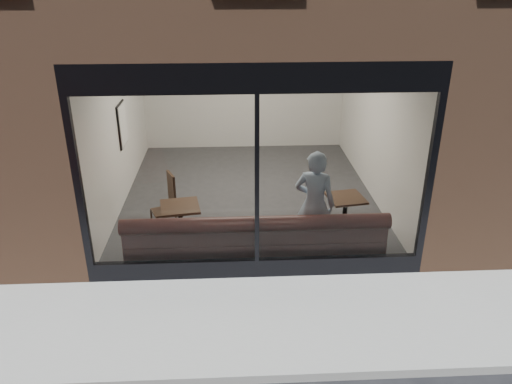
{
  "coord_description": "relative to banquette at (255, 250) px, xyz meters",
  "views": [
    {
      "loc": [
        -0.35,
        -4.31,
        4.3
      ],
      "look_at": [
        0.01,
        2.4,
        1.24
      ],
      "focal_mm": 35.0,
      "sensor_mm": 36.0,
      "label": 1
    }
  ],
  "objects": [
    {
      "name": "ground",
      "position": [
        0.0,
        -2.45,
        -0.23
      ],
      "size": [
        120.0,
        120.0,
        0.0
      ],
      "primitive_type": "plane",
      "color": "black",
      "rests_on": "ground"
    },
    {
      "name": "sidewalk_near",
      "position": [
        0.0,
        -1.45,
        -0.22
      ],
      "size": [
        40.0,
        2.0,
        0.01
      ],
      "primitive_type": "cube",
      "color": "gray",
      "rests_on": "ground"
    },
    {
      "name": "kerb_near",
      "position": [
        0.0,
        -2.5,
        -0.17
      ],
      "size": [
        40.0,
        0.1,
        0.12
      ],
      "primitive_type": "cube",
      "color": "gray",
      "rests_on": "ground"
    },
    {
      "name": "host_building_pier_left",
      "position": [
        -3.75,
        5.55,
        1.38
      ],
      "size": [
        2.5,
        12.0,
        3.2
      ],
      "primitive_type": "cube",
      "color": "brown",
      "rests_on": "ground"
    },
    {
      "name": "host_building_pier_right",
      "position": [
        3.75,
        5.55,
        1.38
      ],
      "size": [
        2.5,
        12.0,
        3.2
      ],
      "primitive_type": "cube",
      "color": "brown",
      "rests_on": "ground"
    },
    {
      "name": "host_building_backfill",
      "position": [
        0.0,
        8.55,
        1.38
      ],
      "size": [
        5.0,
        6.0,
        3.2
      ],
      "primitive_type": "cube",
      "color": "brown",
      "rests_on": "ground"
    },
    {
      "name": "cafe_floor",
      "position": [
        0.0,
        2.55,
        -0.21
      ],
      "size": [
        6.0,
        6.0,
        0.0
      ],
      "primitive_type": "plane",
      "color": "#2D2D30",
      "rests_on": "ground"
    },
    {
      "name": "cafe_ceiling",
      "position": [
        0.0,
        2.55,
        2.97
      ],
      "size": [
        6.0,
        6.0,
        0.0
      ],
      "primitive_type": "plane",
      "rotation": [
        3.14,
        0.0,
        0.0
      ],
      "color": "white",
      "rests_on": "host_building_upper"
    },
    {
      "name": "cafe_wall_back",
      "position": [
        0.0,
        5.54,
        1.37
      ],
      "size": [
        5.0,
        0.0,
        5.0
      ],
      "primitive_type": "plane",
      "rotation": [
        1.57,
        0.0,
        0.0
      ],
      "color": "silver",
      "rests_on": "ground"
    },
    {
      "name": "cafe_wall_left",
      "position": [
        -2.49,
        2.55,
        1.37
      ],
      "size": [
        0.0,
        6.0,
        6.0
      ],
      "primitive_type": "plane",
      "rotation": [
        1.57,
        0.0,
        1.57
      ],
      "color": "silver",
      "rests_on": "ground"
    },
    {
      "name": "cafe_wall_right",
      "position": [
        2.49,
        2.55,
        1.37
      ],
      "size": [
        0.0,
        6.0,
        6.0
      ],
      "primitive_type": "plane",
      "rotation": [
        1.57,
        0.0,
        -1.57
      ],
      "color": "silver",
      "rests_on": "ground"
    },
    {
      "name": "storefront_kick",
      "position": [
        0.0,
        -0.4,
        -0.08
      ],
      "size": [
        5.0,
        0.1,
        0.3
      ],
      "primitive_type": "cube",
      "color": "black",
      "rests_on": "ground"
    },
    {
      "name": "storefront_header",
      "position": [
        0.0,
        -0.4,
        2.77
      ],
      "size": [
        5.0,
        0.1,
        0.4
      ],
      "primitive_type": "cube",
      "color": "black",
      "rests_on": "host_building_upper"
    },
    {
      "name": "storefront_mullion",
      "position": [
        0.0,
        -0.4,
        1.32
      ],
      "size": [
        0.06,
        0.1,
        2.5
      ],
      "primitive_type": "cube",
      "color": "black",
      "rests_on": "storefront_kick"
    },
    {
      "name": "storefront_glass",
      "position": [
        0.0,
        -0.43,
        1.33
      ],
      "size": [
        4.8,
        0.0,
        4.8
      ],
      "primitive_type": "plane",
      "rotation": [
        1.57,
        0.0,
        0.0
      ],
      "color": "white",
      "rests_on": "storefront_kick"
    },
    {
      "name": "banquette",
      "position": [
        0.0,
        0.0,
        0.0
      ],
      "size": [
        4.0,
        0.55,
        0.45
      ],
      "primitive_type": "cube",
      "color": "#3A1715",
      "rests_on": "cafe_floor"
    },
    {
      "name": "person",
      "position": [
        0.94,
        0.24,
        0.66
      ],
      "size": [
        0.75,
        0.63,
        1.76
      ],
      "primitive_type": "imported",
      "rotation": [
        0.0,
        0.0,
        2.77
      ],
      "color": "#9AB2CC",
      "rests_on": "cafe_floor"
    },
    {
      "name": "cafe_table_left",
      "position": [
        -1.2,
        0.55,
        0.52
      ],
      "size": [
        0.71,
        0.71,
        0.04
      ],
      "primitive_type": "cube",
      "rotation": [
        0.0,
        0.0,
        0.16
      ],
      "color": "#321F13",
      "rests_on": "cafe_floor"
    },
    {
      "name": "cafe_table_right",
      "position": [
        1.56,
        0.74,
        0.52
      ],
      "size": [
        0.67,
        0.67,
        0.04
      ],
      "primitive_type": "cube",
      "rotation": [
        0.0,
        0.0,
        0.16
      ],
      "color": "#321F13",
      "rests_on": "cafe_floor"
    },
    {
      "name": "cafe_chair_left",
      "position": [
        -1.61,
        1.4,
        0.01
      ],
      "size": [
        0.49,
        0.49,
        0.04
      ],
      "primitive_type": "cube",
      "rotation": [
        0.0,
        0.0,
        3.55
      ],
      "color": "#321F13",
      "rests_on": "cafe_floor"
    },
    {
      "name": "wall_poster",
      "position": [
        -2.45,
        2.76,
        1.25
      ],
      "size": [
        0.02,
        0.59,
        0.79
      ],
      "primitive_type": "cube",
      "color": "white",
      "rests_on": "cafe_wall_left"
    }
  ]
}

